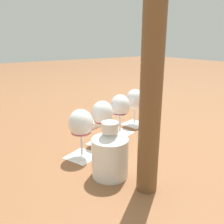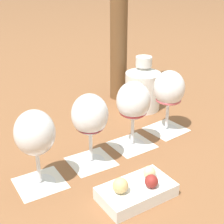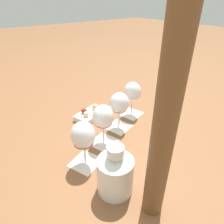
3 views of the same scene
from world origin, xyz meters
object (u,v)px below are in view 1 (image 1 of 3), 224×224
object	(u,v)px
ceramic_vase	(110,153)
umbrella_pole	(153,56)
wine_glass_0	(81,125)
snack_dish	(91,122)
wine_glass_1	(102,115)
wine_glass_2	(120,107)
wine_glass_3	(135,101)

from	to	relation	value
ceramic_vase	umbrella_pole	size ratio (longest dim) A/B	0.24
wine_glass_0	snack_dish	xyz separation A→B (m)	(0.19, 0.27, -0.11)
wine_glass_1	ceramic_vase	bearing A→B (deg)	-116.74
wine_glass_2	wine_glass_3	xyz separation A→B (m)	(0.13, 0.06, 0.00)
wine_glass_1	umbrella_pole	distance (m)	0.43
wine_glass_0	wine_glass_1	distance (m)	0.14
umbrella_pole	wine_glass_1	bearing A→B (deg)	79.39
ceramic_vase	wine_glass_0	bearing A→B (deg)	95.47
snack_dish	umbrella_pole	bearing A→B (deg)	-102.86
wine_glass_1	snack_dish	xyz separation A→B (m)	(0.06, 0.21, -0.10)
wine_glass_0	umbrella_pole	bearing A→B (deg)	-77.44
snack_dish	wine_glass_3	bearing A→B (deg)	-28.34
wine_glass_2	snack_dish	distance (m)	0.20
ceramic_vase	wine_glass_1	bearing A→B (deg)	63.26
wine_glass_2	umbrella_pole	xyz separation A→B (m)	(-0.19, -0.39, 0.26)
wine_glass_0	wine_glass_3	xyz separation A→B (m)	(0.39, 0.16, -0.00)
wine_glass_1	wine_glass_3	xyz separation A→B (m)	(0.26, 0.11, -0.00)
wine_glass_3	umbrella_pole	bearing A→B (deg)	-125.79
umbrella_pole	snack_dish	bearing A→B (deg)	77.14
wine_glass_1	wine_glass_3	distance (m)	0.28
ceramic_vase	snack_dish	xyz separation A→B (m)	(0.17, 0.44, -0.06)
snack_dish	umbrella_pole	size ratio (longest dim) A/B	0.24
wine_glass_2	ceramic_vase	xyz separation A→B (m)	(-0.24, -0.27, -0.05)
snack_dish	wine_glass_2	bearing A→B (deg)	-68.39
wine_glass_2	umbrella_pole	distance (m)	0.51
wine_glass_1	ceramic_vase	distance (m)	0.25
wine_glass_1	ceramic_vase	xyz separation A→B (m)	(-0.11, -0.22, -0.05)
wine_glass_2	wine_glass_3	bearing A→B (deg)	22.96
wine_glass_0	ceramic_vase	bearing A→B (deg)	-84.53
wine_glass_1	snack_dish	distance (m)	0.25
wine_glass_0	snack_dish	world-z (taller)	wine_glass_0
ceramic_vase	umbrella_pole	distance (m)	0.33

